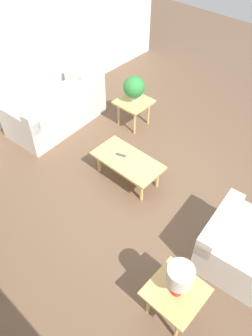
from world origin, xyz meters
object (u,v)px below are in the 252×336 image
Objects in this scene: side_table_plant at (134,104)px; table_lamp at (180,277)px; potted_plant at (134,88)px; coffee_table at (128,162)px; side_table_lamp at (175,294)px; armchair at (236,246)px; sofa at (58,111)px.

table_lamp is (-2.67, 2.35, 0.38)m from side_table_plant.
coffee_table is at bearing 127.59° from potted_plant.
potted_plant reaches higher than side_table_plant.
potted_plant is at bearing -41.39° from side_table_lamp.
potted_plant reaches higher than table_lamp.
side_table_lamp is 0.38m from table_lamp.
sofa is at bearing 79.49° from armchair.
armchair is at bearing 175.92° from coffee_table.
side_table_lamp is at bearing 138.61° from potted_plant.
armchair is 1.97m from coffee_table.
side_table_plant is 1.25× the size of table_lamp.
side_table_plant is 3.55m from side_table_lamp.
coffee_table is at bearing 127.59° from side_table_plant.
side_table_lamp is (-2.67, 2.35, 0.00)m from side_table_plant.
armchair is 2.14× the size of potted_plant.
armchair is at bearing 155.82° from side_table_plant.
coffee_table is 1.89× the size of side_table_lamp.
table_lamp reaches higher than side_table_lamp.
armchair is (-3.88, 0.32, -0.03)m from sofa.
sofa is 3.97m from side_table_lamp.
table_lamp is (-1.79, 1.22, 0.46)m from coffee_table.
armchair is 3.15m from potted_plant.
side_table_plant is 1.20× the size of potted_plant.
coffee_table is (1.96, -0.14, 0.08)m from armchair.
side_table_lamp is at bearing 180.00° from table_lamp.
side_table_lamp is (-1.79, 1.22, 0.08)m from coffee_table.
sofa is 1.93m from coffee_table.
side_table_plant is at bearing -135.00° from potted_plant.
side_table_plant is at bearing 60.00° from armchair.
table_lamp reaches higher than side_table_plant.
armchair is 1.22m from table_lamp.
potted_plant is (2.67, -2.35, 0.35)m from side_table_lamp.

